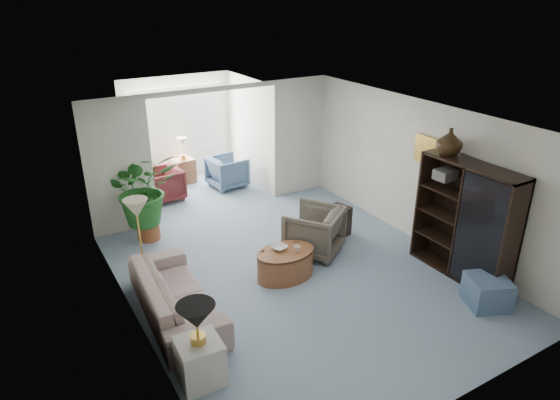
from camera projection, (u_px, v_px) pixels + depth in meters
floor at (299, 277)px, 7.79m from camera, size 6.00×6.00×0.00m
sunroom_floor at (200, 192)px, 11.02m from camera, size 2.60×2.60×0.00m
back_pier_left at (119, 168)px, 8.77m from camera, size 1.20×0.12×2.50m
back_pier_right at (299, 137)px, 10.55m from camera, size 1.20×0.12×2.50m
back_header at (214, 89)px, 9.18m from camera, size 2.60×0.12×0.10m
window_pane at (178, 120)px, 11.32m from camera, size 2.20×0.02×1.50m
window_blinds at (178, 120)px, 11.29m from camera, size 2.20×0.02×1.50m
framed_picture at (429, 151)px, 8.19m from camera, size 0.04×0.50×0.40m
sofa at (176, 295)px, 6.80m from camera, size 0.97×2.21×0.63m
end_table at (200, 361)px, 5.66m from camera, size 0.52×0.52×0.54m
table_lamp at (196, 317)px, 5.41m from camera, size 0.44×0.44×0.30m
floor_lamp at (136, 208)px, 7.17m from camera, size 0.36×0.36×0.28m
coffee_table at (285, 264)px, 7.73m from camera, size 1.18×1.18×0.45m
coffee_bowl at (279, 248)px, 7.68m from camera, size 0.29×0.29×0.06m
coffee_cup at (297, 249)px, 7.61m from camera, size 0.13×0.13×0.10m
wingback_chair at (314, 231)px, 8.37m from camera, size 1.21×1.22×0.81m
side_table_dark at (336, 222)px, 8.98m from camera, size 0.54×0.47×0.55m
entertainment_cabinet at (465, 221)px, 7.54m from camera, size 0.44×1.66×1.84m
cabinet_urn at (450, 142)px, 7.48m from camera, size 0.39×0.39×0.41m
ottoman at (487, 292)px, 7.04m from camera, size 0.71×0.71×0.43m
plant_pot at (149, 231)px, 8.91m from camera, size 0.40×0.40×0.32m
house_plant at (144, 189)px, 8.59m from camera, size 1.18×1.03×1.31m
sunroom_chair_blue at (227, 172)px, 11.17m from camera, size 0.84×0.82×0.71m
sunroom_chair_maroon at (163, 185)px, 10.47m from camera, size 0.82×0.80×0.69m
sunroom_table at (184, 171)px, 11.43m from camera, size 0.49×0.40×0.56m
shelf_clutter at (470, 214)px, 7.37m from camera, size 0.30×1.21×1.06m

